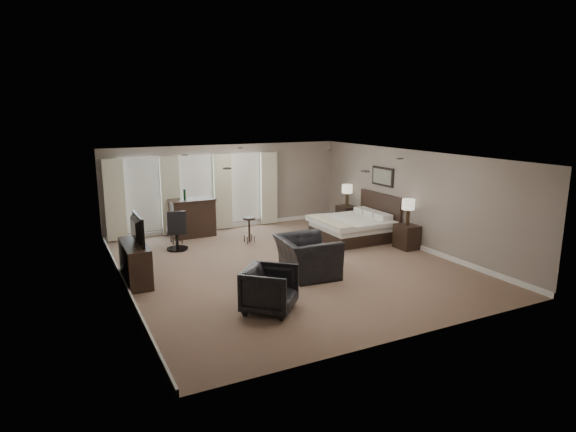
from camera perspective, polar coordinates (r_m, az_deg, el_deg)
name	(u,v)px	position (r m, az deg, el deg)	size (l,w,h in m)	color
room	(288,212)	(11.24, 0.00, 0.51)	(7.60, 8.60, 2.64)	brown
window_bay	(197,193)	(14.68, -10.75, 2.72)	(5.25, 0.20, 2.30)	silver
bed	(349,218)	(13.75, 7.21, -0.25)	(1.97, 1.88, 1.26)	silver
nightstand_near	(407,237)	(13.23, 13.88, -2.39)	(0.48, 0.59, 0.64)	black
nightstand_far	(346,216)	(15.48, 6.94, 0.02)	(0.48, 0.59, 0.64)	black
lamp_near	(408,212)	(13.08, 14.03, 0.44)	(0.34, 0.34, 0.70)	beige
lamp_far	(347,195)	(15.35, 7.01, 2.45)	(0.33, 0.33, 0.69)	beige
wall_art	(382,177)	(14.21, 11.11, 4.62)	(0.04, 0.96, 0.56)	slate
dresser	(135,263)	(10.84, -17.65, -5.33)	(0.47, 1.47, 0.85)	black
tv	(134,241)	(10.70, -17.82, -2.79)	(1.09, 0.63, 0.14)	black
armchair_near	(307,250)	(10.70, 2.27, -4.06)	(1.35, 0.88, 1.18)	black
armchair_far	(270,287)	(8.88, -2.18, -8.43)	(0.89, 0.83, 0.92)	black
bar_counter	(193,218)	(14.31, -11.24, -0.19)	(1.28, 0.67, 1.12)	black
bar_stool_left	(176,228)	(13.69, -13.13, -1.43)	(0.40, 0.40, 0.84)	black
bar_stool_right	(249,230)	(13.46, -4.62, -1.65)	(0.34, 0.34, 0.72)	black
desk_chair	(176,230)	(13.00, -13.08, -1.60)	(0.56, 0.56, 1.09)	black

